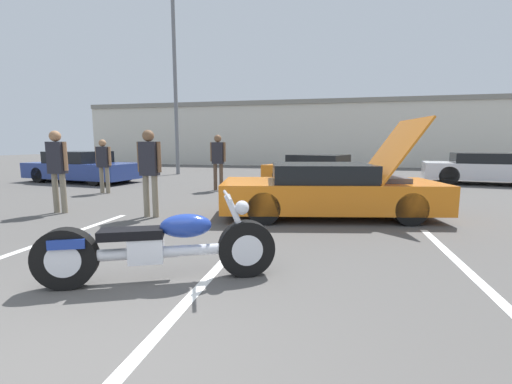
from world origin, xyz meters
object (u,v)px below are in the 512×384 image
(light_pole, at_px, (176,75))
(motorcycle, at_px, (160,247))
(parked_car_left_row, at_px, (82,168))
(spectator_by_show_car, at_px, (218,157))
(show_car_hood_open, at_px, (330,190))
(spectator_midground, at_px, (149,165))
(parked_car_mid_row, at_px, (322,170))
(spectator_near_motorcycle, at_px, (104,162))
(spectator_far_lot, at_px, (57,164))
(parked_car_right_row, at_px, (485,169))

(light_pole, bearing_deg, motorcycle, -66.08)
(parked_car_left_row, xyz_separation_m, spectator_by_show_car, (6.07, -1.22, 0.50))
(show_car_hood_open, height_order, spectator_midground, show_car_hood_open)
(parked_car_left_row, relative_size, parked_car_mid_row, 1.02)
(parked_car_mid_row, bearing_deg, light_pole, 179.79)
(spectator_by_show_car, bearing_deg, parked_car_left_row, 168.61)
(spectator_near_motorcycle, height_order, spectator_by_show_car, spectator_by_show_car)
(spectator_midground, relative_size, spectator_far_lot, 1.00)
(show_car_hood_open, relative_size, parked_car_mid_row, 0.98)
(show_car_hood_open, height_order, parked_car_left_row, show_car_hood_open)
(light_pole, relative_size, motorcycle, 3.63)
(parked_car_left_row, bearing_deg, parked_car_mid_row, 17.06)
(light_pole, xyz_separation_m, spectator_midground, (3.75, -9.47, -3.70))
(light_pole, bearing_deg, spectator_far_lot, -80.57)
(motorcycle, xyz_separation_m, show_car_hood_open, (1.81, 3.88, 0.16))
(motorcycle, distance_m, spectator_by_show_car, 7.48)
(show_car_hood_open, distance_m, spectator_near_motorcycle, 7.07)
(spectator_by_show_car, bearing_deg, spectator_near_motorcycle, -157.37)
(parked_car_mid_row, relative_size, spectator_midground, 2.64)
(spectator_far_lot, bearing_deg, parked_car_left_row, 125.20)
(light_pole, distance_m, spectator_by_show_car, 7.48)
(light_pole, height_order, parked_car_right_row, light_pole)
(motorcycle, relative_size, parked_car_mid_row, 0.51)
(parked_car_right_row, bearing_deg, motorcycle, -114.53)
(motorcycle, bearing_deg, spectator_far_lot, 120.06)
(spectator_near_motorcycle, bearing_deg, parked_car_right_row, 22.51)
(show_car_hood_open, distance_m, spectator_midground, 3.74)
(motorcycle, height_order, spectator_midground, spectator_midground)
(spectator_by_show_car, bearing_deg, motorcycle, -76.42)
(spectator_near_motorcycle, distance_m, spectator_far_lot, 3.05)
(light_pole, xyz_separation_m, motorcycle, (5.55, -12.51, -4.37))
(show_car_hood_open, distance_m, spectator_by_show_car, 4.92)
(show_car_hood_open, xyz_separation_m, spectator_midground, (-3.61, -0.83, 0.51))
(show_car_hood_open, xyz_separation_m, parked_car_right_row, (5.67, 7.18, 0.02))
(spectator_midground, bearing_deg, light_pole, 111.58)
(spectator_near_motorcycle, height_order, spectator_midground, spectator_midground)
(parked_car_mid_row, height_order, parked_car_right_row, parked_car_right_row)
(parked_car_left_row, bearing_deg, motorcycle, -38.47)
(show_car_hood_open, relative_size, spectator_far_lot, 2.58)
(spectator_by_show_car, bearing_deg, spectator_midground, -90.77)
(parked_car_mid_row, height_order, spectator_far_lot, spectator_far_lot)
(light_pole, distance_m, spectator_far_lot, 10.32)
(parked_car_right_row, bearing_deg, spectator_midground, -129.66)
(spectator_near_motorcycle, xyz_separation_m, spectator_far_lot, (0.98, -2.89, 0.10))
(motorcycle, bearing_deg, spectator_by_show_car, 80.82)
(show_car_hood_open, relative_size, parked_car_left_row, 0.96)
(parked_car_right_row, height_order, spectator_by_show_car, spectator_by_show_car)
(motorcycle, bearing_deg, light_pole, 91.16)
(motorcycle, distance_m, spectator_near_motorcycle, 7.73)
(light_pole, relative_size, spectator_midground, 4.92)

